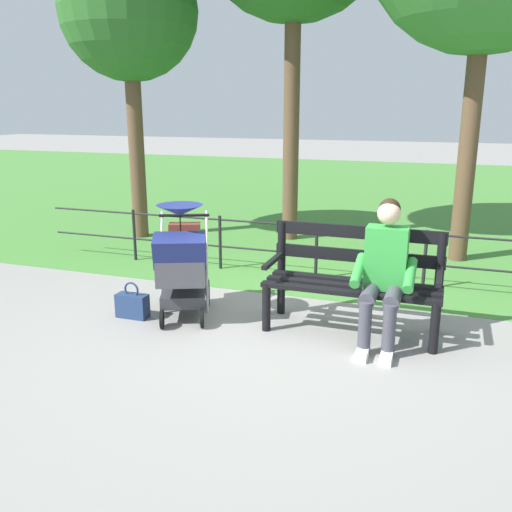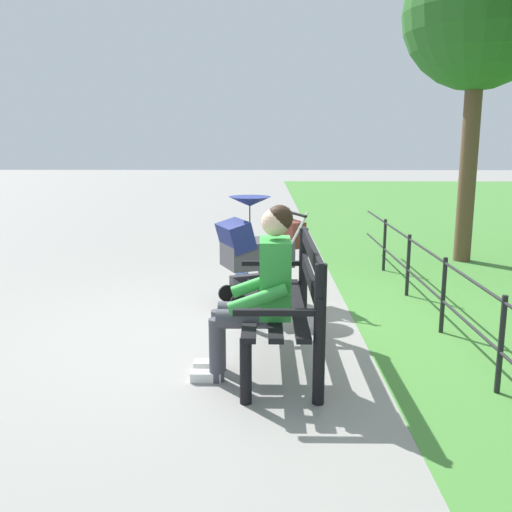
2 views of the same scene
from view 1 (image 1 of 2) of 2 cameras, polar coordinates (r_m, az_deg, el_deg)
The scene contains 8 objects.
ground_plane at distance 5.40m, azimuth 2.37°, elevation -6.97°, with size 60.00×60.00×0.00m, color gray.
grass_lawn at distance 13.81m, azimuth 13.23°, elevation 6.36°, with size 40.00×16.00×0.01m, color #478438.
park_bench at distance 5.18m, azimuth 10.11°, elevation -1.98°, with size 1.60×0.60×0.96m.
person_on_bench at distance 4.89m, azimuth 13.14°, elevation -1.33°, with size 0.53×0.74×1.28m.
stroller at distance 5.40m, azimuth -7.65°, elevation -0.41°, with size 0.79×1.00×1.15m.
handbag at distance 5.63m, azimuth -12.69°, elevation -4.99°, with size 0.32×0.14×0.37m.
park_fence at distance 6.63m, azimuth 8.59°, elevation 0.93°, with size 7.60×0.04×0.70m.
tree_far_right at distance 9.01m, azimuth -13.04°, elevation 23.40°, with size 2.04×2.04×4.43m.
Camera 1 is at (-1.45, 4.78, 2.04)m, focal length 38.61 mm.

